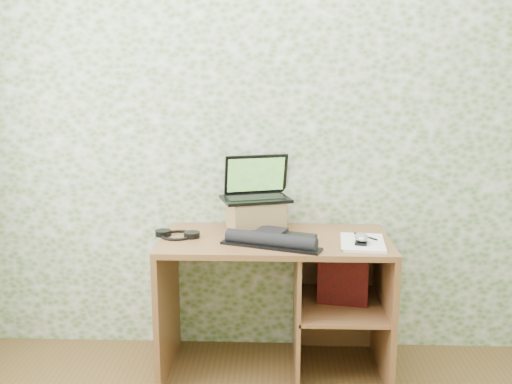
{
  "coord_description": "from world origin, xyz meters",
  "views": [
    {
      "loc": [
        0.0,
        -1.45,
        1.59
      ],
      "look_at": [
        -0.1,
        1.39,
        1.01
      ],
      "focal_mm": 40.0,
      "sensor_mm": 36.0,
      "label": 1
    }
  ],
  "objects_px": {
    "riser": "(256,215)",
    "keyboard": "(271,238)",
    "desk": "(289,284)",
    "notepad": "(362,243)",
    "laptop": "(256,189)"
  },
  "relations": [
    {
      "from": "riser",
      "to": "keyboard",
      "type": "distance_m",
      "value": 0.26
    },
    {
      "from": "desk",
      "to": "notepad",
      "type": "bearing_deg",
      "value": -18.63
    },
    {
      "from": "desk",
      "to": "laptop",
      "type": "relative_size",
      "value": 2.89
    },
    {
      "from": "keyboard",
      "to": "notepad",
      "type": "distance_m",
      "value": 0.47
    },
    {
      "from": "keyboard",
      "to": "notepad",
      "type": "height_order",
      "value": "keyboard"
    },
    {
      "from": "keyboard",
      "to": "desk",
      "type": "bearing_deg",
      "value": 71.03
    },
    {
      "from": "laptop",
      "to": "notepad",
      "type": "relative_size",
      "value": 1.34
    },
    {
      "from": "riser",
      "to": "keyboard",
      "type": "bearing_deg",
      "value": -69.99
    },
    {
      "from": "desk",
      "to": "laptop",
      "type": "bearing_deg",
      "value": 140.51
    },
    {
      "from": "desk",
      "to": "keyboard",
      "type": "height_order",
      "value": "keyboard"
    },
    {
      "from": "riser",
      "to": "keyboard",
      "type": "height_order",
      "value": "riser"
    },
    {
      "from": "laptop",
      "to": "notepad",
      "type": "distance_m",
      "value": 0.66
    },
    {
      "from": "desk",
      "to": "laptop",
      "type": "height_order",
      "value": "laptop"
    },
    {
      "from": "laptop",
      "to": "notepad",
      "type": "height_order",
      "value": "laptop"
    },
    {
      "from": "notepad",
      "to": "keyboard",
      "type": "bearing_deg",
      "value": -174.2
    }
  ]
}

